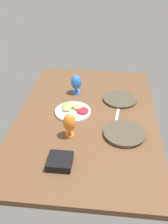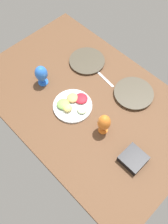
% 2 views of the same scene
% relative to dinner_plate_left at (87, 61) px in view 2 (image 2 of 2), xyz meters
% --- Properties ---
extents(ground_plane, '(1.60, 1.04, 0.04)m').
position_rel_dinner_plate_left_xyz_m(ground_plane, '(0.25, -0.25, -0.03)').
color(ground_plane, brown).
extents(dinner_plate_left, '(0.28, 0.28, 0.02)m').
position_rel_dinner_plate_left_xyz_m(dinner_plate_left, '(0.00, 0.00, 0.00)').
color(dinner_plate_left, beige).
rests_on(dinner_plate_left, ground_plane).
extents(dinner_plate_right, '(0.28, 0.28, 0.03)m').
position_rel_dinner_plate_left_xyz_m(dinner_plate_right, '(0.45, 0.02, 0.00)').
color(dinner_plate_right, beige).
rests_on(dinner_plate_right, ground_plane).
extents(fruit_platter, '(0.27, 0.27, 0.06)m').
position_rel_dinner_plate_left_xyz_m(fruit_platter, '(0.22, -0.36, 0.01)').
color(fruit_platter, silver).
rests_on(fruit_platter, ground_plane).
extents(hurricane_glass_blue, '(0.09, 0.09, 0.17)m').
position_rel_dinner_plate_left_xyz_m(hurricane_glass_blue, '(-0.08, -0.37, 0.09)').
color(hurricane_glass_blue, blue).
rests_on(hurricane_glass_blue, ground_plane).
extents(hurricane_glass_orange, '(0.09, 0.09, 0.17)m').
position_rel_dinner_plate_left_xyz_m(hurricane_glass_orange, '(0.50, -0.34, 0.09)').
color(hurricane_glass_orange, orange).
rests_on(hurricane_glass_orange, ground_plane).
extents(square_bowl_black, '(0.14, 0.14, 0.05)m').
position_rel_dinner_plate_left_xyz_m(square_bowl_black, '(0.77, -0.36, 0.02)').
color(square_bowl_black, black).
rests_on(square_bowl_black, ground_plane).
extents(fork_by_left_plate, '(0.18, 0.04, 0.01)m').
position_rel_dinner_plate_left_xyz_m(fork_by_left_plate, '(0.22, -0.02, -0.01)').
color(fork_by_left_plate, silver).
rests_on(fork_by_left_plate, ground_plane).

